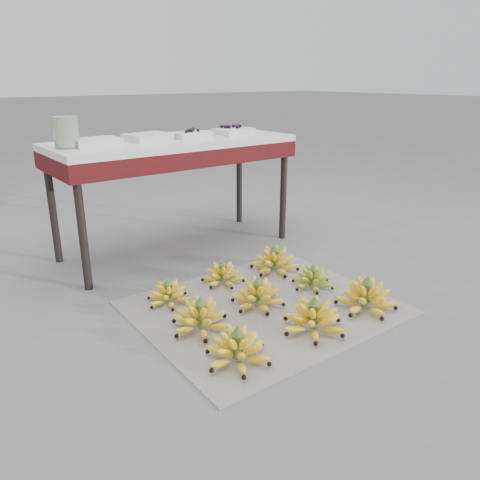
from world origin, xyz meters
TOP-DOWN VIEW (x-y plane):
  - ground at (0.00, 0.00)m, footprint 60.00×60.00m
  - newspaper_mat at (-0.04, -0.01)m, footprint 1.27×1.08m
  - bunch_front_left at (-0.44, -0.32)m, footprint 0.29×0.29m
  - bunch_front_center at (-0.01, -0.33)m, footprint 0.38×0.38m
  - bunch_front_right at (0.36, -0.34)m, footprint 0.31×0.31m
  - bunch_mid_left at (-0.42, -0.01)m, footprint 0.29×0.29m
  - bunch_mid_center at (-0.05, 0.02)m, footprint 0.30×0.30m
  - bunch_mid_right at (0.34, 0.01)m, footprint 0.25×0.25m
  - bunch_back_left at (-0.40, 0.33)m, footprint 0.28×0.28m
  - bunch_back_center at (-0.03, 0.36)m, footprint 0.26×0.26m
  - bunch_back_right at (0.32, 0.31)m, footprint 0.35×0.35m
  - vendor_table at (0.06, 1.03)m, footprint 1.57×0.63m
  - tray_far_left at (-0.45, 1.03)m, footprint 0.27×0.19m
  - tray_left at (-0.10, 1.05)m, footprint 0.30×0.24m
  - tray_right at (0.18, 1.01)m, footprint 0.24×0.18m
  - tray_far_right at (0.53, 1.00)m, footprint 0.27×0.21m
  - glass_jar at (-0.61, 1.02)m, footprint 0.15×0.15m

SIDE VIEW (x-z plane):
  - ground at x=0.00m, z-range 0.00..0.00m
  - newspaper_mat at x=-0.04m, z-range 0.00..0.01m
  - bunch_back_left at x=-0.40m, z-range -0.02..0.12m
  - bunch_mid_right at x=0.34m, z-range -0.02..0.13m
  - bunch_back_center at x=-0.03m, z-range -0.02..0.13m
  - bunch_mid_center at x=-0.05m, z-range -0.02..0.15m
  - bunch_front_left at x=-0.44m, z-range -0.02..0.15m
  - bunch_mid_left at x=-0.42m, z-range -0.02..0.15m
  - bunch_back_right at x=0.32m, z-range -0.02..0.15m
  - bunch_front_center at x=-0.01m, z-range -0.02..0.16m
  - bunch_front_right at x=0.36m, z-range -0.02..0.16m
  - vendor_table at x=0.06m, z-range 0.29..1.04m
  - tray_right at x=0.18m, z-range 0.74..0.80m
  - tray_far_left at x=-0.45m, z-range 0.75..0.79m
  - tray_left at x=-0.10m, z-range 0.75..0.80m
  - tray_far_right at x=0.53m, z-range 0.74..0.81m
  - glass_jar at x=-0.61m, z-range 0.75..0.92m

